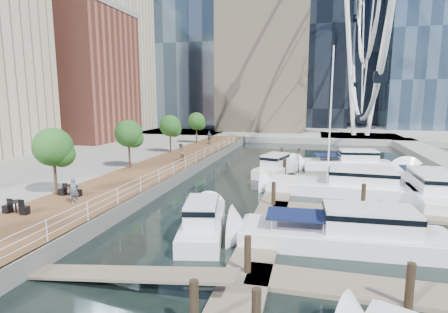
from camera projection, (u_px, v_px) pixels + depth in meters
name	position (u px, v px, depth m)	size (l,w,h in m)	color
ground	(196.00, 250.00, 17.51)	(520.00, 520.00, 0.00)	black
boardwalk	(158.00, 172.00, 33.96)	(6.00, 60.00, 1.00)	brown
seawall	(187.00, 173.00, 33.24)	(0.25, 60.00, 1.00)	#595954
land_far	(296.00, 121.00, 115.03)	(200.00, 114.00, 1.00)	gray
pier	(360.00, 138.00, 63.80)	(14.00, 12.00, 1.00)	gray
railing	(186.00, 163.00, 33.10)	(0.10, 60.00, 1.05)	white
floating_docks	(346.00, 198.00, 25.05)	(16.00, 34.00, 2.60)	#6D6051
midrise_condos	(30.00, 57.00, 49.15)	(19.00, 67.00, 28.00)	#BCAD8E
street_trees	(129.00, 133.00, 32.98)	(2.60, 42.60, 4.60)	#3F2B1C
yacht_foreground	(342.00, 247.00, 17.88)	(3.06, 11.42, 2.15)	silver
pedestrian_near	(74.00, 191.00, 21.85)	(0.58, 0.38, 1.60)	#4E5168
pedestrian_mid	(180.00, 152.00, 37.11)	(0.91, 0.71, 1.88)	#7E6557
pedestrian_far	(209.00, 137.00, 51.30)	(1.13, 0.47, 1.92)	#363B43
moored_yachts	(347.00, 195.00, 27.70)	(18.34, 34.79, 11.50)	white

